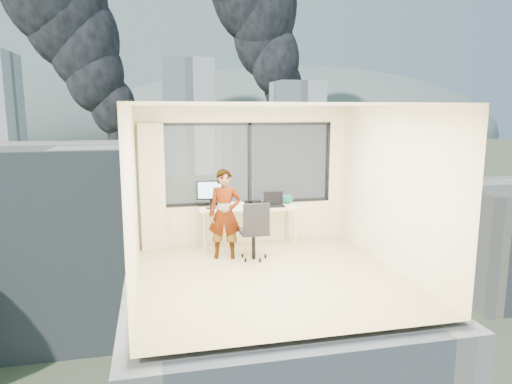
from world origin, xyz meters
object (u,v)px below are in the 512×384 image
object	(u,v)px
game_console	(236,204)
monitor	(211,194)
desk	(248,227)
chair	(254,230)
laptop	(274,200)
handbag	(287,199)
person	(225,214)

from	to	relation	value
game_console	monitor	bearing A→B (deg)	-167.17
desk	chair	world-z (taller)	chair
desk	laptop	xyz separation A→B (m)	(0.49, -0.03, 0.49)
chair	handbag	world-z (taller)	chair
person	handbag	world-z (taller)	person
person	handbag	xyz separation A→B (m)	(1.33, 0.73, 0.07)
chair	person	xyz separation A→B (m)	(-0.46, 0.19, 0.25)
desk	laptop	bearing A→B (deg)	-3.66
desk	person	distance (m)	0.87
game_console	laptop	size ratio (longest dim) A/B	0.71
desk	person	bearing A→B (deg)	-132.61
person	laptop	world-z (taller)	person
handbag	chair	bearing A→B (deg)	-145.20
chair	handbag	xyz separation A→B (m)	(0.87, 0.92, 0.32)
game_console	handbag	size ratio (longest dim) A/B	1.19
laptop	desk	bearing A→B (deg)	-178.74
person	monitor	xyz separation A→B (m)	(-0.15, 0.64, 0.24)
desk	monitor	world-z (taller)	monitor
chair	laptop	world-z (taller)	chair
person	chair	bearing A→B (deg)	-9.89
desk	person	world-z (taller)	person
desk	game_console	distance (m)	0.49
person	game_console	xyz separation A→B (m)	(0.32, 0.76, 0.01)
monitor	person	bearing A→B (deg)	-73.10
person	game_console	world-z (taller)	person
chair	monitor	world-z (taller)	monitor
game_console	laptop	world-z (taller)	laptop
game_console	handbag	xyz separation A→B (m)	(1.00, -0.04, 0.06)
desk	monitor	bearing A→B (deg)	174.07
desk	person	xyz separation A→B (m)	(-0.53, -0.57, 0.40)
monitor	laptop	distance (m)	1.19
desk	laptop	world-z (taller)	laptop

